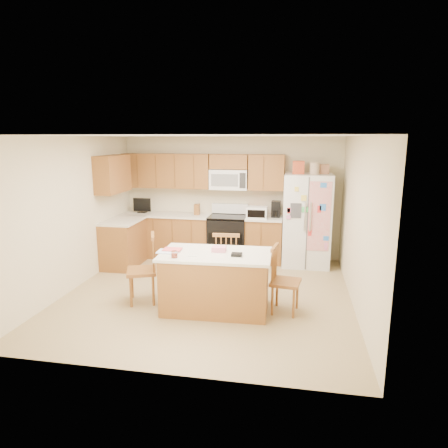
% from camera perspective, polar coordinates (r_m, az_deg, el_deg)
% --- Properties ---
extents(ground, '(4.50, 4.50, 0.00)m').
position_cam_1_polar(ground, '(6.53, -2.37, -10.02)').
color(ground, '#9D8656').
rests_on(ground, ground).
extents(room_shell, '(4.60, 4.60, 2.52)m').
position_cam_1_polar(room_shell, '(6.13, -2.49, 2.54)').
color(room_shell, beige).
rests_on(room_shell, ground).
extents(cabinetry, '(3.36, 1.56, 2.15)m').
position_cam_1_polar(cabinetry, '(8.18, -6.39, 1.17)').
color(cabinetry, brown).
rests_on(cabinetry, ground).
extents(stove, '(0.76, 0.65, 1.13)m').
position_cam_1_polar(stove, '(8.19, 0.57, -1.89)').
color(stove, black).
rests_on(stove, ground).
extents(refrigerator, '(0.90, 0.79, 2.04)m').
position_cam_1_polar(refrigerator, '(7.93, 11.76, 0.68)').
color(refrigerator, white).
rests_on(refrigerator, ground).
extents(island, '(1.64, 0.97, 0.95)m').
position_cam_1_polar(island, '(5.84, -1.19, -8.16)').
color(island, brown).
rests_on(island, ground).
extents(windsor_chair_left, '(0.57, 0.58, 1.06)m').
position_cam_1_polar(windsor_chair_left, '(6.22, -11.42, -6.50)').
color(windsor_chair_left, brown).
rests_on(windsor_chair_left, ground).
extents(windsor_chair_back, '(0.47, 0.45, 1.02)m').
position_cam_1_polar(windsor_chair_back, '(6.45, 0.43, -5.73)').
color(windsor_chair_back, brown).
rests_on(windsor_chair_back, ground).
extents(windsor_chair_right, '(0.46, 0.47, 0.98)m').
position_cam_1_polar(windsor_chair_right, '(5.82, 8.53, -8.11)').
color(windsor_chair_right, brown).
rests_on(windsor_chair_right, ground).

